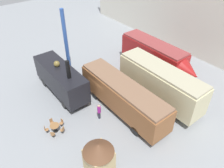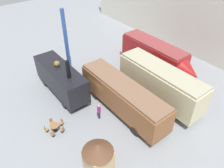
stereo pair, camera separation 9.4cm
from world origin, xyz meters
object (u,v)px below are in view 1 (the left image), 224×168
passenger_coach_wooden (123,95)px  visitor_person (99,111)px  streamlined_locomotive (158,56)px  steam_locomotive (61,78)px  cafe_table_near (55,127)px  passenger_coach_vintage (160,82)px  cafe_chair_0 (53,134)px  ticket_kiosk (99,156)px

passenger_coach_wooden → visitor_person: bearing=-100.7°
streamlined_locomotive → steam_locomotive: 11.96m
steam_locomotive → cafe_table_near: (4.72, -3.25, -1.32)m
passenger_coach_vintage → cafe_table_near: (-2.68, -10.71, -1.71)m
cafe_chair_0 → visitor_person: visitor_person is taller
streamlined_locomotive → ticket_kiosk: (6.81, -13.72, -0.52)m
passenger_coach_wooden → steam_locomotive: steam_locomotive is taller
cafe_chair_0 → visitor_person: bearing=-56.0°
passenger_coach_vintage → ticket_kiosk: 10.19m
steam_locomotive → ticket_kiosk: (10.30, -2.29, -0.25)m
passenger_coach_vintage → cafe_table_near: passenger_coach_vintage is taller
streamlined_locomotive → passenger_coach_wooden: size_ratio=1.03×
ticket_kiosk → cafe_table_near: bearing=-170.3°
visitor_person → ticket_kiosk: ticket_kiosk is taller
streamlined_locomotive → passenger_coach_vintage: size_ratio=1.13×
cafe_chair_0 → ticket_kiosk: 5.32m
passenger_coach_vintage → cafe_chair_0: (-2.07, -11.22, -1.80)m
ticket_kiosk → cafe_chair_0: bearing=-163.5°
passenger_coach_vintage → visitor_person: size_ratio=5.65×
passenger_coach_wooden → ticket_kiosk: passenger_coach_wooden is taller
steam_locomotive → visitor_person: size_ratio=4.66×
cafe_table_near → cafe_chair_0: cafe_chair_0 is taller
cafe_table_near → visitor_person: bearing=74.9°
cafe_chair_0 → ticket_kiosk: size_ratio=0.29×
visitor_person → cafe_chair_0: bearing=-96.2°
streamlined_locomotive → passenger_coach_vintage: bearing=-45.5°
cafe_chair_0 → visitor_person: 4.69m
passenger_coach_wooden → ticket_kiosk: size_ratio=3.53×
steam_locomotive → ticket_kiosk: 10.55m
cafe_chair_0 → ticket_kiosk: ticket_kiosk is taller
streamlined_locomotive → cafe_chair_0: bearing=-83.1°
steam_locomotive → cafe_table_near: 5.88m
steam_locomotive → visitor_person: 5.98m
cafe_table_near → streamlined_locomotive: bearing=94.8°
cafe_table_near → cafe_chair_0: size_ratio=0.98×
steam_locomotive → cafe_chair_0: bearing=-35.3°
passenger_coach_wooden → steam_locomotive: 7.17m
passenger_coach_wooden → cafe_chair_0: 7.37m
steam_locomotive → visitor_person: (5.83, 0.88, -0.99)m
cafe_table_near → passenger_coach_wooden: bearing=76.5°
passenger_coach_vintage → cafe_chair_0: 11.55m
passenger_coach_vintage → visitor_person: 6.90m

